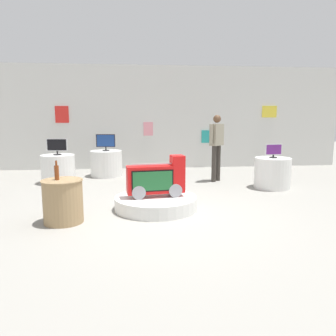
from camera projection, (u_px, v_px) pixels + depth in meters
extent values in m
plane|color=gray|center=(168.00, 215.00, 5.71)|extent=(30.00, 30.00, 0.00)
cube|color=silver|center=(152.00, 118.00, 10.59)|extent=(12.57, 0.10, 3.28)
cube|color=pink|center=(148.00, 129.00, 10.57)|extent=(0.30, 0.02, 0.43)
cube|color=red|center=(62.00, 114.00, 10.23)|extent=(0.41, 0.02, 0.52)
cube|color=teal|center=(206.00, 137.00, 10.80)|extent=(0.31, 0.02, 0.41)
cube|color=yellow|center=(269.00, 112.00, 10.89)|extent=(0.50, 0.02, 0.38)
cylinder|color=silver|center=(156.00, 203.00, 6.06)|extent=(1.51, 1.51, 0.23)
cylinder|color=gray|center=(138.00, 191.00, 5.95)|extent=(0.29, 0.37, 0.25)
cylinder|color=gray|center=(173.00, 189.00, 6.10)|extent=(0.29, 0.37, 0.25)
cube|color=red|center=(156.00, 179.00, 5.99)|extent=(1.08, 0.42, 0.50)
cube|color=red|center=(177.00, 160.00, 6.03)|extent=(0.27, 0.31, 0.18)
cube|color=black|center=(153.00, 181.00, 5.82)|extent=(0.75, 0.11, 0.38)
cube|color=#1E5B2D|center=(153.00, 181.00, 5.82)|extent=(0.71, 0.12, 0.34)
cube|color=#B2B2B7|center=(156.00, 164.00, 5.95)|extent=(0.84, 0.14, 0.02)
cylinder|color=silver|center=(272.00, 173.00, 7.79)|extent=(0.84, 0.84, 0.72)
cylinder|color=black|center=(273.00, 157.00, 7.73)|extent=(0.17, 0.17, 0.02)
cylinder|color=black|center=(273.00, 156.00, 7.73)|extent=(0.04, 0.04, 0.06)
cube|color=silver|center=(274.00, 149.00, 7.70)|extent=(0.41, 0.08, 0.25)
cube|color=#561E6B|center=(274.00, 149.00, 7.68)|extent=(0.37, 0.05, 0.22)
cylinder|color=silver|center=(58.00, 169.00, 8.37)|extent=(0.84, 0.84, 0.72)
cylinder|color=black|center=(57.00, 154.00, 8.32)|extent=(0.19, 0.19, 0.02)
cylinder|color=black|center=(57.00, 152.00, 8.31)|extent=(0.04, 0.04, 0.08)
cube|color=silver|center=(57.00, 145.00, 8.28)|extent=(0.51, 0.06, 0.31)
cube|color=black|center=(57.00, 145.00, 8.25)|extent=(0.47, 0.04, 0.28)
cylinder|color=silver|center=(106.00, 163.00, 9.34)|extent=(0.89, 0.89, 0.72)
cylinder|color=black|center=(106.00, 150.00, 9.28)|extent=(0.19, 0.19, 0.02)
cylinder|color=black|center=(106.00, 149.00, 9.27)|extent=(0.04, 0.04, 0.09)
cube|color=black|center=(106.00, 141.00, 9.23)|extent=(0.54, 0.11, 0.36)
cube|color=navy|center=(106.00, 141.00, 9.21)|extent=(0.49, 0.08, 0.32)
cylinder|color=#9E7F56|center=(63.00, 201.00, 5.26)|extent=(0.62, 0.62, 0.70)
cylinder|color=#9E7F56|center=(62.00, 180.00, 5.21)|extent=(0.65, 0.65, 0.02)
cylinder|color=brown|center=(57.00, 173.00, 5.18)|extent=(0.07, 0.07, 0.23)
cylinder|color=brown|center=(56.00, 163.00, 5.16)|extent=(0.03, 0.03, 0.08)
cylinder|color=#38332D|center=(214.00, 164.00, 8.50)|extent=(0.12, 0.12, 0.94)
cylinder|color=#38332D|center=(218.00, 163.00, 8.65)|extent=(0.12, 0.12, 0.94)
cube|color=gray|center=(217.00, 135.00, 8.46)|extent=(0.42, 0.40, 0.55)
sphere|color=brown|center=(217.00, 119.00, 8.39)|extent=(0.20, 0.20, 0.20)
cylinder|color=gray|center=(211.00, 134.00, 8.28)|extent=(0.08, 0.08, 0.50)
cylinder|color=gray|center=(222.00, 133.00, 8.63)|extent=(0.08, 0.08, 0.50)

